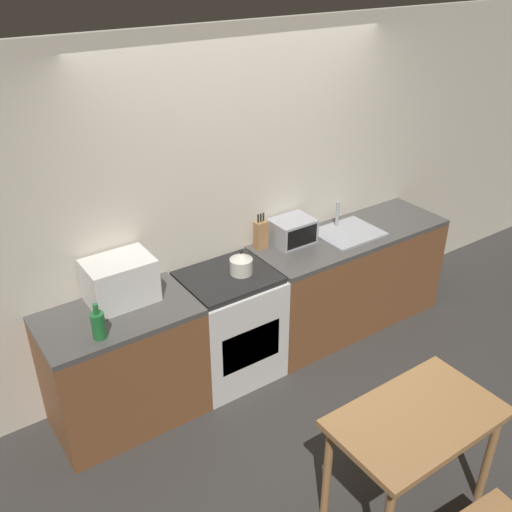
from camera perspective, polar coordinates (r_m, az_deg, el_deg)
name	(u,v)px	position (r m, az deg, el deg)	size (l,w,h in m)	color
ground_plane	(333,414)	(4.40, 7.74, -15.37)	(16.00, 16.00, 0.00)	#33302D
wall_back	(243,199)	(4.46, -1.30, 5.71)	(10.00, 0.06, 2.60)	beige
counter_left_run	(124,366)	(4.17, -13.06, -10.71)	(1.05, 0.62, 0.90)	brown
counter_right_run	(347,278)	(5.10, 9.14, -2.22)	(1.77, 0.62, 0.90)	brown
stove_range	(229,325)	(4.46, -2.68, -6.94)	(0.70, 0.62, 0.90)	silver
kettle	(241,263)	(4.19, -1.50, -0.71)	(0.17, 0.17, 0.20)	beige
microwave	(120,281)	(3.94, -13.42, -2.43)	(0.45, 0.32, 0.31)	silver
bottle	(98,325)	(3.65, -15.49, -6.64)	(0.09, 0.09, 0.25)	#1E662D
knife_block	(261,234)	(4.53, 0.48, 2.17)	(0.10, 0.07, 0.30)	#9E7042
toaster_oven	(292,231)	(4.63, 3.66, 2.51)	(0.34, 0.27, 0.20)	#999BA0
sink_basin	(348,232)	(4.86, 9.17, 2.36)	(0.52, 0.43, 0.24)	#999BA0
dining_table	(416,429)	(3.49, 15.66, -16.35)	(0.99, 0.59, 0.74)	#9E7042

